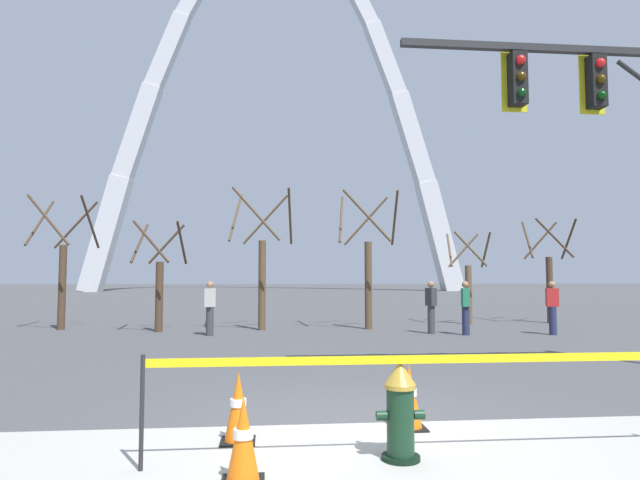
{
  "coord_description": "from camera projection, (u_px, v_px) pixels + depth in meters",
  "views": [
    {
      "loc": [
        -1.0,
        -6.4,
        1.73
      ],
      "look_at": [
        0.07,
        5.0,
        2.5
      ],
      "focal_mm": 30.49,
      "sensor_mm": 36.0,
      "label": 1
    }
  ],
  "objects": [
    {
      "name": "fire_hydrant",
      "position": [
        400.0,
        410.0,
        5.14
      ],
      "size": [
        0.46,
        0.48,
        0.99
      ],
      "color": "black",
      "rests_on": "ground"
    },
    {
      "name": "caution_tape_barrier",
      "position": [
        437.0,
        385.0,
        5.13
      ],
      "size": [
        5.46,
        0.06,
        1.03
      ],
      "color": "#232326",
      "rests_on": "ground"
    },
    {
      "name": "tree_far_left",
      "position": [
        63.0,
        270.0,
        17.83
      ],
      "size": [
        2.0,
        2.01,
        4.34
      ],
      "color": "#473323",
      "rests_on": "ground"
    },
    {
      "name": "tree_far_right",
      "position": [
        549.0,
        277.0,
        20.3
      ],
      "size": [
        1.79,
        1.8,
        3.87
      ],
      "color": "#473323",
      "rests_on": "ground"
    },
    {
      "name": "ground_plane",
      "position": [
        354.0,
        425.0,
        6.33
      ],
      "size": [
        240.0,
        240.0,
        0.0
      ],
      "primitive_type": "plane",
      "color": "#474749"
    },
    {
      "name": "traffic_cone_curb_edge",
      "position": [
        409.0,
        397.0,
        6.17
      ],
      "size": [
        0.36,
        0.36,
        0.73
      ],
      "color": "black",
      "rests_on": "ground"
    },
    {
      "name": "tree_left_mid",
      "position": [
        159.0,
        283.0,
        17.09
      ],
      "size": [
        1.61,
        1.61,
        3.45
      ],
      "color": "#473323",
      "rests_on": "ground"
    },
    {
      "name": "pedestrian_walking_left",
      "position": [
        552.0,
        307.0,
        16.14
      ],
      "size": [
        0.38,
        0.28,
        1.59
      ],
      "color": "#232847",
      "rests_on": "ground"
    },
    {
      "name": "tree_center_right",
      "position": [
        368.0,
        268.0,
        18.0
      ],
      "size": [
        2.08,
        2.09,
        4.53
      ],
      "color": "brown",
      "rests_on": "ground"
    },
    {
      "name": "pedestrian_walking_right",
      "position": [
        210.0,
        308.0,
        15.93
      ],
      "size": [
        0.3,
        0.39,
        1.59
      ],
      "color": "#38383D",
      "rests_on": "ground"
    },
    {
      "name": "traffic_cone_by_hydrant",
      "position": [
        238.0,
        408.0,
        5.67
      ],
      "size": [
        0.36,
        0.36,
        0.73
      ],
      "color": "black",
      "rests_on": "ground"
    },
    {
      "name": "traffic_cone_mid_sidewalk",
      "position": [
        243.0,
        440.0,
        4.55
      ],
      "size": [
        0.36,
        0.36,
        0.73
      ],
      "color": "black",
      "rests_on": "ground"
    },
    {
      "name": "monument_arch",
      "position": [
        278.0,
        122.0,
        64.7
      ],
      "size": [
        44.58,
        2.26,
        46.37
      ],
      "color": "silver",
      "rests_on": "ground"
    },
    {
      "name": "tree_center_left",
      "position": [
        262.0,
        267.0,
        17.69
      ],
      "size": [
        2.09,
        2.11,
        4.56
      ],
      "color": "brown",
      "rests_on": "ground"
    },
    {
      "name": "pedestrian_near_trees",
      "position": [
        431.0,
        307.0,
        16.49
      ],
      "size": [
        0.29,
        0.38,
        1.59
      ],
      "color": "#38383D",
      "rests_on": "ground"
    },
    {
      "name": "pedestrian_standing_center",
      "position": [
        466.0,
        307.0,
        16.1
      ],
      "size": [
        0.25,
        0.37,
        1.59
      ],
      "color": "#232847",
      "rests_on": "ground"
    },
    {
      "name": "tree_right_mid",
      "position": [
        468.0,
        283.0,
        19.85
      ],
      "size": [
        1.56,
        1.57,
        3.36
      ],
      "color": "brown",
      "rests_on": "ground"
    }
  ]
}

